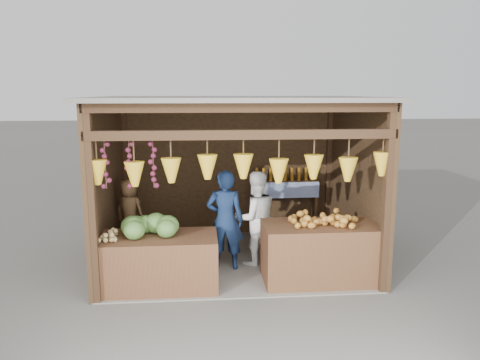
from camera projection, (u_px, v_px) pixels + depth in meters
name	position (u px, v px, depth m)	size (l,w,h in m)	color
ground	(235.00, 260.00, 7.73)	(80.00, 80.00, 0.00)	#514F49
stall_structure	(233.00, 161.00, 7.38)	(4.30, 3.30, 2.66)	slate
back_shelf	(285.00, 191.00, 8.92)	(1.25, 0.32, 1.32)	#382314
counter_left	(157.00, 262.00, 6.57)	(1.70, 0.85, 0.76)	#482A18
counter_right	(319.00, 253.00, 6.79)	(1.63, 0.85, 0.86)	#4F2B1A
stool	(132.00, 251.00, 7.70)	(0.32, 0.32, 0.30)	black
man_standing	(225.00, 220.00, 7.19)	(0.57, 0.38, 1.58)	#132448
woman_standing	(255.00, 218.00, 7.43)	(0.73, 0.57, 1.51)	white
vendor_seated	(130.00, 211.00, 7.57)	(0.52, 0.34, 1.06)	brown
melon_pile	(148.00, 225.00, 6.50)	(1.00, 0.50, 0.32)	#144A13
tanfruit_pile	(109.00, 235.00, 6.36)	(0.34, 0.40, 0.13)	#A4874C
mango_pile	(326.00, 217.00, 6.69)	(1.40, 0.64, 0.22)	#D54F1C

